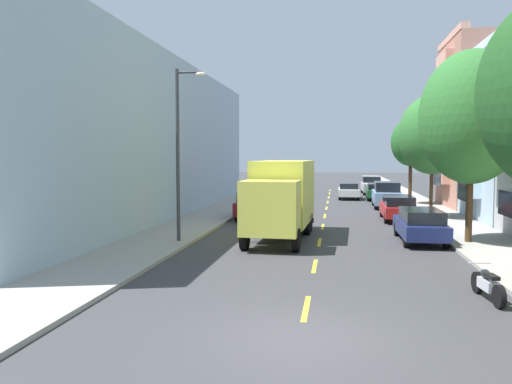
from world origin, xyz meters
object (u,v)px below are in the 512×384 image
(parked_pickup_silver, at_px, (372,186))
(parked_wagon_navy, at_px, (420,224))
(parked_suv_sky, at_px, (387,195))
(parked_sedan_black, at_px, (296,181))
(parked_motorcycle, at_px, (488,285))
(street_tree_second, at_px, (472,117))
(street_tree_farthest, at_px, (411,143))
(parked_pickup_charcoal, at_px, (291,183))
(parked_sedan_forest, at_px, (377,191))
(street_tree_third, at_px, (433,135))
(parked_pickup_burgundy, at_px, (255,205))
(moving_white_sedan, at_px, (349,191))
(street_lamp, at_px, (181,143))
(delivery_box_truck, at_px, (282,195))
(parked_wagon_red, at_px, (398,207))

(parked_pickup_silver, relative_size, parked_wagon_navy, 1.13)
(parked_wagon_navy, distance_m, parked_suv_sky, 15.39)
(parked_sedan_black, xyz_separation_m, parked_motorcycle, (8.97, -48.46, -0.34))
(street_tree_second, distance_m, street_tree_farthest, 17.96)
(street_tree_second, relative_size, parked_pickup_charcoal, 1.54)
(parked_pickup_charcoal, bearing_deg, parked_motorcycle, -77.78)
(street_tree_second, distance_m, parked_sedan_forest, 23.14)
(street_tree_third, relative_size, parked_wagon_navy, 1.57)
(street_tree_second, bearing_deg, parked_pickup_burgundy, 143.64)
(street_tree_third, relative_size, parked_suv_sky, 1.53)
(parked_wagon_navy, bearing_deg, moving_white_sedan, 96.61)
(street_tree_second, xyz_separation_m, street_tree_farthest, (0.00, 17.95, -0.61))
(street_tree_third, distance_m, parked_pickup_silver, 21.23)
(parked_sedan_black, bearing_deg, street_tree_second, -75.00)
(parked_sedan_forest, height_order, parked_pickup_burgundy, parked_pickup_burgundy)
(parked_pickup_silver, relative_size, moving_white_sedan, 1.18)
(parked_wagon_navy, bearing_deg, parked_pickup_charcoal, 105.04)
(parked_pickup_burgundy, distance_m, parked_motorcycle, 18.92)
(street_tree_second, bearing_deg, street_tree_farthest, 90.00)
(parked_sedan_black, bearing_deg, street_lamp, -92.41)
(street_tree_second, xyz_separation_m, delivery_box_truck, (-8.19, 0.49, -3.49))
(street_tree_farthest, distance_m, parked_sedan_forest, 6.55)
(parked_wagon_navy, bearing_deg, street_tree_second, -11.43)
(street_lamp, bearing_deg, street_tree_second, 7.99)
(parked_wagon_red, bearing_deg, street_tree_farthest, 78.34)
(street_tree_farthest, distance_m, delivery_box_truck, 19.50)
(street_tree_second, relative_size, parked_motorcycle, 4.01)
(delivery_box_truck, relative_size, parked_pickup_silver, 1.48)
(street_tree_second, distance_m, street_tree_third, 8.98)
(parked_motorcycle, bearing_deg, parked_wagon_red, 91.30)
(street_lamp, distance_m, moving_white_sedan, 26.39)
(parked_pickup_burgundy, bearing_deg, parked_wagon_red, 1.76)
(street_tree_farthest, xyz_separation_m, street_lamp, (-12.36, -19.69, -0.49))
(parked_wagon_red, distance_m, parked_pickup_charcoal, 26.35)
(parked_wagon_red, bearing_deg, parked_suv_sky, 89.56)
(delivery_box_truck, height_order, parked_pickup_charcoal, delivery_box_truck)
(parked_pickup_silver, bearing_deg, parked_pickup_burgundy, -111.29)
(parked_suv_sky, bearing_deg, street_tree_farthest, 47.74)
(parked_sedan_forest, relative_size, parked_motorcycle, 2.22)
(street_tree_third, distance_m, delivery_box_truck, 12.20)
(delivery_box_truck, xyz_separation_m, moving_white_sedan, (3.59, 22.74, -1.27))
(street_lamp, distance_m, delivery_box_truck, 5.30)
(street_lamp, relative_size, moving_white_sedan, 1.65)
(street_tree_second, bearing_deg, moving_white_sedan, 101.20)
(parked_wagon_navy, relative_size, parked_wagon_red, 1.00)
(parked_wagon_red, bearing_deg, parked_sedan_forest, 90.50)
(parked_pickup_burgundy, height_order, moving_white_sedan, parked_pickup_burgundy)
(street_tree_farthest, distance_m, parked_motorcycle, 27.21)
(delivery_box_truck, xyz_separation_m, parked_sedan_forest, (6.03, 22.05, -1.27))
(street_tree_third, xyz_separation_m, parked_motorcycle, (-1.65, -17.81, -4.73))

